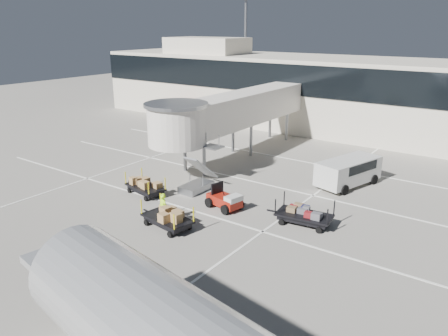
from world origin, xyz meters
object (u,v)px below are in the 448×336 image
(ground_worker, at_px, (163,208))
(belt_loader, at_px, (183,116))
(baggage_tug, at_px, (225,200))
(box_cart_near, at_px, (165,218))
(suitcase_cart, at_px, (305,216))
(minivan, at_px, (350,170))
(box_cart_far, at_px, (144,187))

(ground_worker, xyz_separation_m, belt_loader, (-17.76, 22.60, -0.10))
(baggage_tug, xyz_separation_m, box_cart_near, (-1.33, -4.35, 0.02))
(box_cart_near, distance_m, ground_worker, 0.76)
(box_cart_near, height_order, ground_worker, ground_worker)
(baggage_tug, height_order, box_cart_near, baggage_tug)
(suitcase_cart, distance_m, belt_loader, 30.69)
(suitcase_cart, distance_m, minivan, 8.26)
(suitcase_cart, xyz_separation_m, minivan, (-0.28, 8.23, 0.65))
(ground_worker, relative_size, minivan, 0.32)
(baggage_tug, xyz_separation_m, belt_loader, (-19.61, 18.69, 0.25))
(suitcase_cart, xyz_separation_m, ground_worker, (-7.18, -4.72, 0.35))
(baggage_tug, relative_size, suitcase_cart, 0.63)
(baggage_tug, height_order, suitcase_cart, suitcase_cart)
(suitcase_cart, relative_size, box_cart_near, 1.02)
(ground_worker, bearing_deg, box_cart_far, 162.97)
(baggage_tug, xyz_separation_m, minivan, (5.05, 9.03, 0.64))
(ground_worker, bearing_deg, suitcase_cart, 47.82)
(minivan, relative_size, belt_loader, 1.22)
(minivan, bearing_deg, ground_worker, -101.57)
(suitcase_cart, relative_size, belt_loader, 0.88)
(belt_loader, bearing_deg, box_cart_near, -58.78)
(baggage_tug, distance_m, box_cart_near, 4.55)
(box_cart_far, bearing_deg, box_cart_near, -21.00)
(baggage_tug, relative_size, minivan, 0.46)
(suitcase_cart, relative_size, ground_worker, 2.23)
(suitcase_cart, relative_size, box_cart_far, 1.07)
(baggage_tug, relative_size, box_cart_far, 0.68)
(suitcase_cart, distance_m, box_cart_far, 11.64)
(minivan, height_order, belt_loader, belt_loader)
(suitcase_cart, relative_size, minivan, 0.72)
(baggage_tug, distance_m, minivan, 10.36)
(baggage_tug, distance_m, box_cart_far, 6.25)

